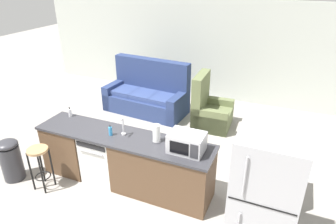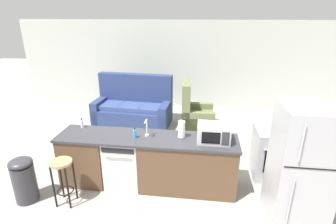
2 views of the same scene
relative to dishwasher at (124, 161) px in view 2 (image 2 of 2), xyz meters
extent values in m
plane|color=gray|center=(0.25, 0.00, -0.42)|extent=(24.00, 24.00, 0.00)
cube|color=beige|center=(0.55, 4.20, 0.88)|extent=(10.00, 0.06, 2.60)
cube|color=brown|center=(-0.68, 0.00, 0.01)|extent=(0.75, 0.62, 0.86)
cube|color=brown|center=(1.08, 0.00, 0.01)|extent=(1.55, 0.62, 0.86)
cube|color=#333338|center=(0.40, 0.00, 0.46)|extent=(2.94, 0.66, 0.04)
cube|color=black|center=(0.40, 0.00, -0.38)|extent=(2.86, 0.56, 0.08)
cube|color=white|center=(0.00, 0.00, 0.00)|extent=(0.58, 0.58, 0.84)
cube|color=black|center=(0.00, -0.30, 0.36)|extent=(0.52, 0.01, 0.08)
cylinder|color=#B2B2B7|center=(0.00, -0.31, 0.26)|extent=(0.44, 0.02, 0.02)
cube|color=#B7B7BC|center=(2.60, 0.55, 0.00)|extent=(0.76, 0.64, 0.85)
cube|color=black|center=(2.60, 0.22, 0.05)|extent=(0.53, 0.01, 0.43)
cylinder|color=silver|center=(2.60, 0.20, 0.28)|extent=(0.61, 0.03, 0.03)
cube|color=#A8AAB2|center=(2.60, 0.55, 0.45)|extent=(0.76, 0.64, 0.05)
torus|color=black|center=(2.43, 0.42, 0.47)|extent=(0.16, 0.16, 0.01)
torus|color=black|center=(2.77, 0.42, 0.47)|extent=(0.16, 0.16, 0.01)
torus|color=black|center=(2.43, 0.68, 0.47)|extent=(0.16, 0.16, 0.01)
torus|color=black|center=(2.77, 0.68, 0.47)|extent=(0.16, 0.16, 0.01)
cube|color=#B7B7BC|center=(2.60, -0.55, 0.44)|extent=(0.72, 0.70, 1.72)
cylinder|color=#B2B2B7|center=(2.40, -0.92, 0.98)|extent=(0.02, 0.02, 0.46)
cylinder|color=#B2B2B7|center=(2.40, -0.92, 0.11)|extent=(0.02, 0.02, 0.75)
cube|color=black|center=(2.60, -0.90, 0.65)|extent=(0.68, 0.01, 0.01)
cube|color=#B7B7BC|center=(1.46, 0.00, 0.62)|extent=(0.50, 0.36, 0.28)
cube|color=black|center=(1.42, -0.18, 0.62)|extent=(0.27, 0.01, 0.18)
cube|color=#2D2D33|center=(1.63, -0.18, 0.62)|extent=(0.11, 0.01, 0.21)
cylinder|color=silver|center=(0.40, 0.04, 0.49)|extent=(0.07, 0.07, 0.03)
cylinder|color=silver|center=(0.40, 0.04, 0.64)|extent=(0.02, 0.02, 0.26)
cylinder|color=silver|center=(0.40, -0.03, 0.77)|extent=(0.02, 0.14, 0.02)
cylinder|color=#4C4C51|center=(0.96, 0.06, 0.49)|extent=(0.14, 0.14, 0.01)
cylinder|color=white|center=(0.96, 0.06, 0.63)|extent=(0.11, 0.11, 0.27)
cylinder|color=#338CCC|center=(0.22, -0.05, 0.55)|extent=(0.06, 0.06, 0.14)
cylinder|color=black|center=(0.22, -0.05, 0.64)|extent=(0.02, 0.02, 0.04)
cylinder|color=silver|center=(-0.79, 0.23, 0.55)|extent=(0.06, 0.06, 0.14)
cylinder|color=black|center=(-0.79, 0.23, 0.64)|extent=(0.02, 0.02, 0.04)
sphere|color=black|center=(2.77, 0.42, 0.56)|extent=(0.17, 0.17, 0.17)
sphere|color=black|center=(2.77, 0.42, 0.66)|extent=(0.03, 0.03, 0.03)
cone|color=black|center=(2.85, 0.42, 0.58)|extent=(0.08, 0.04, 0.06)
cylinder|color=tan|center=(-0.76, -0.63, 0.30)|extent=(0.32, 0.32, 0.04)
cylinder|color=black|center=(-0.87, -0.74, -0.07)|extent=(0.03, 0.03, 0.70)
cylinder|color=black|center=(-0.64, -0.74, -0.07)|extent=(0.03, 0.03, 0.70)
cylinder|color=black|center=(-0.87, -0.52, -0.07)|extent=(0.03, 0.03, 0.70)
cylinder|color=black|center=(-0.64, -0.52, -0.07)|extent=(0.03, 0.03, 0.70)
torus|color=black|center=(-0.76, -0.63, -0.20)|extent=(0.25, 0.25, 0.02)
cylinder|color=#333338|center=(-1.40, -0.65, -0.11)|extent=(0.34, 0.34, 0.62)
ellipsoid|color=#333338|center=(-1.40, -0.65, 0.25)|extent=(0.35, 0.35, 0.14)
cube|color=navy|center=(-0.54, 2.59, -0.21)|extent=(2.06, 1.04, 0.42)
cube|color=navy|center=(-0.52, 2.92, 0.21)|extent=(2.01, 0.39, 1.27)
cube|color=navy|center=(-1.44, 2.66, -0.11)|extent=(0.27, 0.91, 0.62)
cube|color=navy|center=(0.36, 2.52, -0.11)|extent=(0.27, 0.91, 0.62)
cube|color=#35477D|center=(-1.09, 2.58, 0.06)|extent=(0.60, 0.67, 0.12)
cube|color=#35477D|center=(-0.54, 2.54, 0.06)|extent=(0.60, 0.67, 0.12)
cube|color=#35477D|center=(0.00, 2.50, 0.06)|extent=(0.60, 0.67, 0.12)
cube|color=#667047|center=(1.19, 2.52, -0.22)|extent=(0.84, 0.89, 0.40)
cube|color=#667047|center=(0.89, 2.50, 0.18)|extent=(0.24, 0.86, 1.20)
cube|color=#667047|center=(1.20, 2.17, -0.15)|extent=(0.81, 0.20, 0.55)
cube|color=#667047|center=(1.17, 2.86, -0.15)|extent=(0.81, 0.20, 0.55)
camera|label=1|loc=(2.64, -3.42, 2.84)|focal=32.00mm
camera|label=2|loc=(1.24, -3.73, 2.36)|focal=28.00mm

